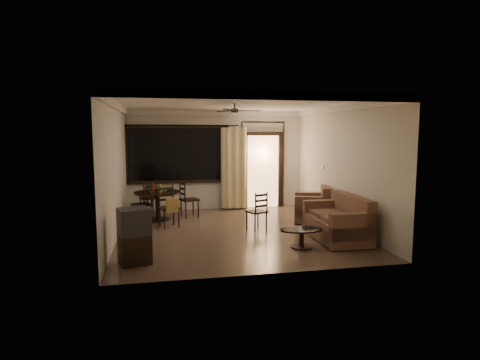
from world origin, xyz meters
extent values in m
plane|color=#7F6651|center=(0.00, 0.00, 0.00)|extent=(5.50, 5.50, 0.00)
plane|color=beige|center=(0.00, 2.75, 1.40)|extent=(5.00, 0.00, 5.00)
plane|color=beige|center=(0.00, -2.75, 1.40)|extent=(5.00, 0.00, 5.00)
plane|color=beige|center=(-2.50, 0.00, 1.40)|extent=(0.00, 5.50, 5.50)
plane|color=beige|center=(2.50, 0.00, 1.40)|extent=(0.00, 5.50, 5.50)
plane|color=white|center=(0.00, 0.00, 2.80)|extent=(5.50, 5.50, 0.00)
cube|color=black|center=(-1.10, 2.72, 1.57)|extent=(2.70, 0.04, 1.45)
cylinder|color=black|center=(-1.00, 2.63, 2.38)|extent=(3.20, 0.03, 0.03)
cube|color=#FFC684|center=(1.35, 2.71, 1.05)|extent=(0.91, 0.03, 2.08)
cube|color=white|center=(2.48, 1.05, 1.30)|extent=(0.02, 0.18, 0.12)
cylinder|color=black|center=(0.00, 0.00, 2.74)|extent=(0.03, 0.03, 0.12)
cylinder|color=black|center=(0.00, 0.00, 2.65)|extent=(0.16, 0.16, 0.08)
cylinder|color=black|center=(-1.67, 1.51, 0.70)|extent=(1.15, 1.15, 0.04)
cylinder|color=black|center=(-1.67, 1.51, 0.35)|extent=(0.12, 0.12, 0.67)
cylinder|color=black|center=(-1.67, 1.51, 0.01)|extent=(0.58, 0.58, 0.03)
cylinder|color=maroon|center=(-1.78, 1.52, 0.83)|extent=(0.06, 0.06, 0.22)
cylinder|color=gold|center=(-1.59, 1.48, 0.81)|extent=(0.06, 0.06, 0.18)
cube|color=#288745|center=(-1.51, 1.68, 0.75)|extent=(0.14, 0.10, 0.05)
cube|color=black|center=(-2.05, 1.25, 0.45)|extent=(0.53, 0.53, 0.04)
cube|color=black|center=(-0.86, 1.76, 0.45)|extent=(0.53, 0.53, 0.04)
cube|color=black|center=(-1.42, 0.70, 0.45)|extent=(0.53, 0.53, 0.04)
cube|color=#A29145|center=(-1.35, 0.48, 0.55)|extent=(0.29, 0.16, 0.32)
cube|color=black|center=(-1.92, 2.27, 0.45)|extent=(0.53, 0.53, 0.04)
cube|color=black|center=(-2.05, -1.81, 0.25)|extent=(0.59, 0.56, 0.49)
cube|color=black|center=(-2.05, -1.81, 0.72)|extent=(0.59, 0.56, 0.44)
cube|color=black|center=(-1.81, -1.74, 0.72)|extent=(0.12, 0.34, 0.30)
cube|color=#492621|center=(1.91, -1.07, 0.23)|extent=(0.91, 1.68, 0.42)
cube|color=#492621|center=(2.24, -1.08, 0.57)|extent=(0.24, 1.67, 0.68)
cube|color=#492621|center=(1.89, -1.81, 0.44)|extent=(0.89, 0.20, 0.52)
cube|color=#492621|center=(1.92, -0.34, 0.44)|extent=(0.89, 0.20, 0.52)
cube|color=#492621|center=(1.85, -1.07, 0.47)|extent=(0.65, 1.47, 0.12)
cube|color=#492621|center=(2.05, 0.61, 0.22)|extent=(1.09, 1.09, 0.40)
cube|color=#492621|center=(2.36, 0.50, 0.55)|extent=(0.47, 0.87, 0.65)
cube|color=#492621|center=(1.94, 0.29, 0.42)|extent=(0.86, 0.45, 0.50)
cube|color=#492621|center=(2.16, 0.93, 0.42)|extent=(0.86, 0.45, 0.50)
cube|color=#492621|center=(2.00, 0.62, 0.45)|extent=(0.78, 0.81, 0.12)
ellipsoid|color=navy|center=(2.00, 0.62, 0.56)|extent=(0.36, 0.30, 0.11)
ellipsoid|color=black|center=(1.01, -1.50, 0.35)|extent=(0.83, 0.50, 0.03)
cylinder|color=black|center=(1.01, -1.50, 0.18)|extent=(0.09, 0.09, 0.33)
cylinder|color=black|center=(1.01, -1.50, 0.01)|extent=(0.41, 0.41, 0.03)
cube|color=black|center=(0.51, 0.05, 0.42)|extent=(0.51, 0.51, 0.04)
camera|label=1|loc=(-1.62, -8.55, 2.18)|focal=30.00mm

